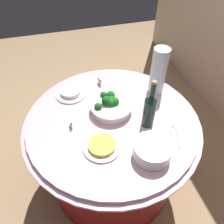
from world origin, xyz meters
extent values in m
plane|color=#9E7F5B|center=(0.00, 0.00, 0.00)|extent=(6.00, 6.00, 0.00)
cylinder|color=maroon|center=(0.00, 0.00, 0.34)|extent=(1.01, 1.01, 0.69)
cylinder|color=#E0B2C6|center=(0.00, 0.00, 0.70)|extent=(1.16, 1.16, 0.02)
cylinder|color=#E0B2C6|center=(0.00, 0.00, 0.72)|extent=(1.10, 1.10, 0.03)
cylinder|color=white|center=(-0.06, 0.01, 0.77)|extent=(0.26, 0.26, 0.05)
cylinder|color=white|center=(-0.06, 0.01, 0.80)|extent=(0.28, 0.28, 0.01)
sphere|color=#196C1E|center=(-0.14, 0.03, 0.81)|extent=(0.06, 0.06, 0.06)
sphere|color=#19591E|center=(-0.07, -0.01, 0.82)|extent=(0.07, 0.07, 0.07)
sphere|color=#195E1E|center=(-0.05, -0.08, 0.81)|extent=(0.05, 0.05, 0.05)
sphere|color=#19741E|center=(-0.06, 0.01, 0.82)|extent=(0.06, 0.06, 0.06)
sphere|color=#19611E|center=(-0.15, -0.02, 0.81)|extent=(0.05, 0.05, 0.05)
sphere|color=#19711E|center=(-0.06, 0.03, 0.81)|extent=(0.07, 0.07, 0.07)
sphere|color=#196A1E|center=(-0.08, 0.02, 0.82)|extent=(0.06, 0.06, 0.06)
cylinder|color=white|center=(0.34, 0.13, 0.74)|extent=(0.21, 0.21, 0.01)
cylinder|color=white|center=(0.34, 0.13, 0.76)|extent=(0.21, 0.21, 0.01)
cylinder|color=white|center=(0.34, 0.13, 0.77)|extent=(0.21, 0.21, 0.01)
cylinder|color=white|center=(0.34, 0.13, 0.78)|extent=(0.21, 0.21, 0.01)
cylinder|color=white|center=(0.34, 0.13, 0.79)|extent=(0.21, 0.21, 0.01)
cylinder|color=white|center=(0.34, 0.13, 0.80)|extent=(0.21, 0.21, 0.01)
cylinder|color=white|center=(0.34, 0.13, 0.80)|extent=(0.21, 0.21, 0.01)
cylinder|color=white|center=(0.34, 0.13, 0.81)|extent=(0.21, 0.21, 0.01)
cylinder|color=white|center=(0.34, 0.13, 0.82)|extent=(0.21, 0.21, 0.01)
cylinder|color=#183325|center=(0.12, 0.20, 0.84)|extent=(0.07, 0.07, 0.20)
cone|color=#183325|center=(0.12, 0.20, 0.96)|extent=(0.07, 0.07, 0.04)
cylinder|color=#183325|center=(0.12, 0.20, 1.02)|extent=(0.03, 0.03, 0.08)
cylinder|color=#B2844C|center=(0.12, 0.20, 1.07)|extent=(0.03, 0.03, 0.02)
cylinder|color=silver|center=(-0.17, 0.38, 0.91)|extent=(0.11, 0.11, 0.34)
sphere|color=#E5B26B|center=(-0.15, 0.38, 0.78)|extent=(0.06, 0.06, 0.06)
sphere|color=#E5B26B|center=(-0.19, 0.40, 0.78)|extent=(0.06, 0.06, 0.06)
sphere|color=#E5B26B|center=(-0.19, 0.36, 0.78)|extent=(0.06, 0.06, 0.06)
sphere|color=#72C64C|center=(-0.16, 0.39, 0.83)|extent=(0.06, 0.06, 0.06)
sphere|color=#72C64C|center=(-0.19, 0.39, 0.83)|extent=(0.06, 0.06, 0.06)
sphere|color=#72C64C|center=(-0.17, 0.36, 0.83)|extent=(0.06, 0.06, 0.06)
sphere|color=red|center=(-0.17, 0.40, 0.89)|extent=(0.06, 0.06, 0.06)
sphere|color=red|center=(-0.20, 0.38, 0.89)|extent=(0.06, 0.06, 0.06)
sphere|color=red|center=(-0.16, 0.37, 0.89)|extent=(0.06, 0.06, 0.06)
sphere|color=#E5B26B|center=(-0.18, 0.40, 0.94)|extent=(0.06, 0.06, 0.06)
sphere|color=#E5B26B|center=(-0.19, 0.37, 0.94)|extent=(0.06, 0.06, 0.06)
sphere|color=#E5B26B|center=(-0.15, 0.38, 0.94)|extent=(0.06, 0.06, 0.06)
sphere|color=#72C64C|center=(-0.19, 0.40, 0.99)|extent=(0.06, 0.06, 0.06)
sphere|color=#72C64C|center=(-0.18, 0.36, 0.99)|extent=(0.06, 0.06, 0.06)
sphere|color=#72C64C|center=(-0.15, 0.39, 0.99)|extent=(0.06, 0.06, 0.06)
cylinder|color=silver|center=(0.26, 0.33, 0.74)|extent=(0.15, 0.06, 0.01)
cylinder|color=silver|center=(0.25, 0.30, 0.74)|extent=(0.15, 0.06, 0.01)
sphere|color=silver|center=(0.18, 0.34, 0.74)|extent=(0.01, 0.01, 0.01)
cylinder|color=white|center=(0.21, -0.12, 0.75)|extent=(0.22, 0.22, 0.01)
cylinder|color=#F2D14C|center=(0.21, -0.12, 0.76)|extent=(0.16, 0.16, 0.02)
cylinder|color=white|center=(-0.30, -0.22, 0.75)|extent=(0.22, 0.22, 0.01)
cylinder|color=white|center=(-0.30, -0.22, 0.77)|extent=(0.14, 0.14, 0.03)
cube|color=white|center=(0.00, -0.26, 0.77)|extent=(0.05, 0.01, 0.05)
cube|color=maroon|center=(0.00, -0.26, 0.79)|extent=(0.05, 0.01, 0.01)
cube|color=white|center=(-0.36, 0.01, 0.77)|extent=(0.05, 0.02, 0.05)
cube|color=maroon|center=(-0.36, 0.01, 0.79)|extent=(0.05, 0.02, 0.01)
camera|label=1|loc=(0.92, -0.26, 1.76)|focal=34.40mm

